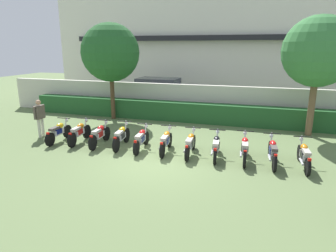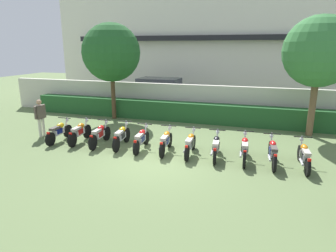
{
  "view_description": "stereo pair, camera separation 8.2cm",
  "coord_description": "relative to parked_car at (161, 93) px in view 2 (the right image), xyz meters",
  "views": [
    {
      "loc": [
        3.3,
        -9.16,
        3.91
      ],
      "look_at": [
        0.0,
        1.36,
        0.97
      ],
      "focal_mm": 31.93,
      "sensor_mm": 36.0,
      "label": 1
    },
    {
      "loc": [
        3.38,
        -9.14,
        3.91
      ],
      "look_at": [
        0.0,
        1.36,
        0.97
      ],
      "focal_mm": 31.93,
      "sensor_mm": 36.0,
      "label": 2
    }
  ],
  "objects": [
    {
      "name": "motorcycle_in_row_3",
      "position": [
        1.25,
        -8.5,
        -0.48
      ],
      "size": [
        0.6,
        1.87,
        0.97
      ],
      "rotation": [
        0.0,
        0.0,
        1.69
      ],
      "color": "black",
      "rests_on": "ground"
    },
    {
      "name": "motorcycle_in_row_7",
      "position": [
        5.04,
        -8.56,
        -0.5
      ],
      "size": [
        0.6,
        1.84,
        0.94
      ],
      "rotation": [
        0.0,
        0.0,
        1.66
      ],
      "color": "black",
      "rests_on": "ground"
    },
    {
      "name": "motorcycle_in_row_2",
      "position": [
        0.3,
        -8.55,
        -0.49
      ],
      "size": [
        0.6,
        1.9,
        0.96
      ],
      "rotation": [
        0.0,
        0.0,
        1.66
      ],
      "color": "black",
      "rests_on": "ground"
    },
    {
      "name": "motorcycle_in_row_10",
      "position": [
        7.96,
        -8.59,
        -0.5
      ],
      "size": [
        0.6,
        1.9,
        0.94
      ],
      "rotation": [
        0.0,
        0.0,
        1.64
      ],
      "color": "black",
      "rests_on": "ground"
    },
    {
      "name": "motorcycle_in_row_1",
      "position": [
        -0.68,
        -8.5,
        -0.49
      ],
      "size": [
        0.6,
        1.87,
        0.96
      ],
      "rotation": [
        0.0,
        0.0,
        1.66
      ],
      "color": "black",
      "rests_on": "ground"
    },
    {
      "name": "ground",
      "position": [
        3.14,
        -9.65,
        -0.94
      ],
      "size": [
        60.0,
        60.0,
        0.0
      ],
      "primitive_type": "plane",
      "color": "#607547"
    },
    {
      "name": "motorcycle_in_row_0",
      "position": [
        -1.59,
        -8.65,
        -0.5
      ],
      "size": [
        0.6,
        1.82,
        0.94
      ],
      "rotation": [
        0.0,
        0.0,
        1.62
      ],
      "color": "black",
      "rests_on": "ground"
    },
    {
      "name": "motorcycle_in_row_4",
      "position": [
        2.13,
        -8.56,
        -0.5
      ],
      "size": [
        0.6,
        1.84,
        0.94
      ],
      "rotation": [
        0.0,
        0.0,
        1.66
      ],
      "color": "black",
      "rests_on": "ground"
    },
    {
      "name": "tree_far_side",
      "position": [
        8.64,
        -4.4,
        2.76
      ],
      "size": [
        3.03,
        3.03,
        5.23
      ],
      "color": "brown",
      "rests_on": "ground"
    },
    {
      "name": "motorcycle_in_row_6",
      "position": [
        4.09,
        -8.55,
        -0.5
      ],
      "size": [
        0.6,
        1.88,
        0.94
      ],
      "rotation": [
        0.0,
        0.0,
        1.63
      ],
      "color": "black",
      "rests_on": "ground"
    },
    {
      "name": "hedge_row",
      "position": [
        3.14,
        -3.57,
        -0.42
      ],
      "size": [
        19.3,
        0.7,
        1.03
      ],
      "primitive_type": "cube",
      "color": "#235628",
      "rests_on": "ground"
    },
    {
      "name": "motorcycle_in_row_5",
      "position": [
        3.14,
        -8.54,
        -0.49
      ],
      "size": [
        0.6,
        1.83,
        0.95
      ],
      "rotation": [
        0.0,
        0.0,
        1.65
      ],
      "color": "black",
      "rests_on": "ground"
    },
    {
      "name": "inspector_person",
      "position": [
        -2.81,
        -8.26,
        0.05
      ],
      "size": [
        0.22,
        0.67,
        1.67
      ],
      "color": "beige",
      "rests_on": "ground"
    },
    {
      "name": "building",
      "position": [
        3.14,
        5.86,
        3.31
      ],
      "size": [
        25.4,
        6.5,
        8.49
      ],
      "color": "silver",
      "rests_on": "ground"
    },
    {
      "name": "motorcycle_in_row_9",
      "position": [
        6.97,
        -8.57,
        -0.49
      ],
      "size": [
        0.6,
        1.95,
        0.96
      ],
      "rotation": [
        0.0,
        0.0,
        1.65
      ],
      "color": "black",
      "rests_on": "ground"
    },
    {
      "name": "tree_near_inspector",
      "position": [
        -1.36,
        -4.16,
        2.66
      ],
      "size": [
        3.1,
        3.1,
        5.16
      ],
      "color": "#4C3823",
      "rests_on": "ground"
    },
    {
      "name": "motorcycle_in_row_8",
      "position": [
        6.04,
        -8.55,
        -0.48
      ],
      "size": [
        0.6,
        1.93,
        0.97
      ],
      "rotation": [
        0.0,
        0.0,
        1.64
      ],
      "color": "black",
      "rests_on": "ground"
    },
    {
      "name": "compound_wall",
      "position": [
        3.14,
        -2.87,
        0.02
      ],
      "size": [
        24.13,
        0.3,
        1.91
      ],
      "primitive_type": "cube",
      "color": "beige",
      "rests_on": "ground"
    },
    {
      "name": "parked_car",
      "position": [
        0.0,
        0.0,
        0.0
      ],
      "size": [
        4.55,
        2.19,
        1.89
      ],
      "rotation": [
        0.0,
        0.0,
        -0.03
      ],
      "color": "silver",
      "rests_on": "ground"
    }
  ]
}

